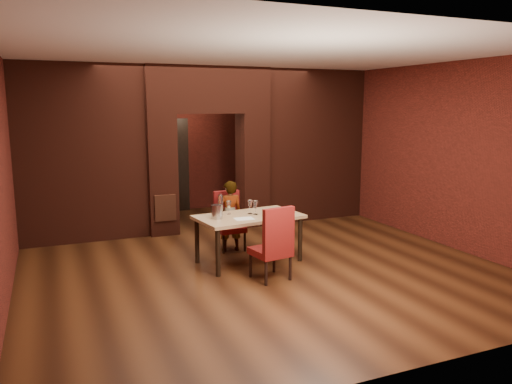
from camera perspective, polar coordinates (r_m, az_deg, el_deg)
floor at (r=8.37m, az=-1.19°, el=-7.21°), size 8.00×8.00×0.00m
ceiling at (r=8.03m, az=-1.27°, el=15.16°), size 7.00×8.00×0.04m
wall_back at (r=11.84m, az=-8.41°, el=5.63°), size 7.00×0.04×3.20m
wall_front at (r=4.61m, az=17.41°, el=-1.37°), size 7.00×0.04×3.20m
wall_left at (r=7.51m, az=-26.93°, el=2.23°), size 0.04×8.00×3.20m
wall_right at (r=9.88m, az=18.06°, el=4.41°), size 0.04×8.00×3.20m
pillar_left at (r=9.74m, az=-10.80°, el=1.98°), size 0.55×0.55×2.30m
pillar_right at (r=10.30m, az=-0.40°, el=2.58°), size 0.55×0.55×2.30m
lintel at (r=9.89m, az=-5.61°, el=11.52°), size 2.45×0.55×0.90m
wing_wall_left at (r=9.50m, az=-19.27°, el=4.14°), size 2.28×0.35×3.20m
wing_wall_right at (r=10.86m, az=6.53°, el=5.29°), size 2.28×0.35×3.20m
vent_panel at (r=9.55m, az=-10.31°, el=-1.81°), size 0.40×0.03×0.50m
rear_door at (r=11.75m, az=-10.16°, el=2.85°), size 0.90×0.08×2.10m
rear_door_frame at (r=11.71m, az=-10.12°, el=2.82°), size 1.02×0.04×2.22m
dining_table at (r=7.92m, az=-0.82°, el=-5.35°), size 1.72×1.11×0.76m
chair_far at (r=8.56m, az=-2.96°, el=-3.35°), size 0.46×0.46×1.00m
chair_near at (r=7.13m, az=1.64°, el=-5.77°), size 0.56×0.56×1.08m
person_seated at (r=8.48m, az=-3.03°, el=-2.75°), size 0.46×0.32×1.21m
wine_glass_a at (r=7.90m, az=-3.13°, el=-1.79°), size 0.09×0.09×0.21m
wine_glass_b at (r=7.92m, az=-0.69°, el=-1.72°), size 0.09×0.09×0.22m
wine_glass_c at (r=7.87m, az=-0.06°, el=-1.80°), size 0.09×0.09×0.22m
tasting_sheet at (r=7.59m, az=-1.38°, el=-3.07°), size 0.31×0.24×0.00m
wine_bucket at (r=7.61m, az=-4.48°, el=-2.26°), size 0.17×0.17×0.21m
water_bottle at (r=7.84m, az=-4.07°, el=-1.43°), size 0.08×0.08×0.34m
potted_plant at (r=8.88m, az=1.70°, el=-4.86°), size 0.43×0.40×0.40m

